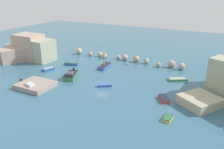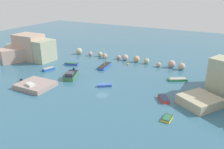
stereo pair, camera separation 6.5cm
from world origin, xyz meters
name	(u,v)px [view 1 (the left image)]	position (x,y,z in m)	size (l,w,h in m)	color
cove_water	(102,85)	(0.00, 0.00, 0.00)	(160.00, 160.00, 0.00)	#396B84
cliff_headland_left	(29,50)	(-30.07, 7.70, 2.66)	(17.11, 20.31, 7.51)	#ACA48F
rock_breakwater	(129,58)	(-1.89, 19.21, 0.89)	(35.04, 2.90, 2.06)	#C0B892
stone_dock	(36,85)	(-12.36, -7.75, 0.50)	(7.32, 6.27, 1.00)	#A48F86
channel_buoy	(128,64)	(-0.89, 15.88, 0.26)	(0.51, 0.51, 0.51)	gold
moored_boat_0	(71,64)	(-14.89, 8.33, 0.35)	(3.92, 2.28, 0.67)	#3757B8
moored_boat_1	(28,86)	(-13.32, -8.94, 0.54)	(6.71, 3.42, 1.46)	#30804B
moored_boat_2	(105,66)	(-5.67, 11.08, 0.37)	(2.55, 5.97, 5.21)	#365FBC
moored_boat_3	(164,99)	(14.30, -0.77, 0.35)	(3.00, 3.48, 0.70)	#CA3D35
moored_boat_4	(167,118)	(16.78, -7.28, 0.25)	(1.48, 2.47, 0.47)	yellow
moored_boat_5	(48,69)	(-17.62, 2.05, 0.31)	(2.18, 3.36, 0.65)	blue
moored_boat_6	(178,79)	(14.28, 10.81, 0.27)	(4.57, 3.68, 0.55)	#388D4F
moored_boat_7	(71,75)	(-9.07, 0.51, 0.63)	(4.31, 6.10, 1.63)	#3B7A45
moored_boat_8	(105,85)	(0.82, -0.31, 0.27)	(3.09, 2.62, 0.54)	#385CBD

